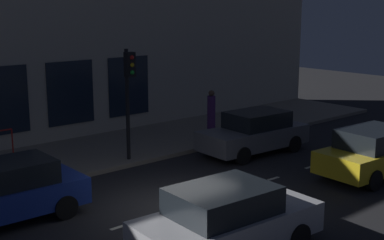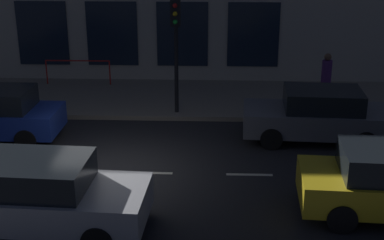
{
  "view_description": "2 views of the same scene",
  "coord_description": "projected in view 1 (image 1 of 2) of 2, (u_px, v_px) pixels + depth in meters",
  "views": [
    {
      "loc": [
        -10.74,
        8.83,
        5.46
      ],
      "look_at": [
        1.96,
        -2.18,
        1.86
      ],
      "focal_mm": 50.34,
      "sensor_mm": 36.0,
      "label": 1
    },
    {
      "loc": [
        -12.73,
        -2.61,
        6.1
      ],
      "look_at": [
        0.67,
        -2.08,
        1.25
      ],
      "focal_mm": 50.58,
      "sensor_mm": 36.0,
      "label": 2
    }
  ],
  "objects": [
    {
      "name": "building_facade",
      "position": [
        31.0,
        39.0,
        20.36
      ],
      "size": [
        0.65,
        32.0,
        8.38
      ],
      "color": "beige",
      "rests_on": "ground"
    },
    {
      "name": "lane_centre_line",
      "position": [
        206.0,
        200.0,
        15.38
      ],
      "size": [
        0.12,
        27.2,
        0.01
      ],
      "color": "beige",
      "rests_on": "ground"
    },
    {
      "name": "parked_car_0",
      "position": [
        227.0,
        220.0,
        11.92
      ],
      "size": [
        2.14,
        4.41,
        1.58
      ],
      "rotation": [
        0.0,
        0.0,
        3.09
      ],
      "color": "#B7B7BC",
      "rests_on": "ground"
    },
    {
      "name": "parked_car_1",
      "position": [
        8.0,
        192.0,
        13.71
      ],
      "size": [
        1.85,
        3.98,
        1.58
      ],
      "rotation": [
        0.0,
        0.0,
        -0.02
      ],
      "color": "#1E389E",
      "rests_on": "ground"
    },
    {
      "name": "pedestrian_0",
      "position": [
        211.0,
        112.0,
        23.06
      ],
      "size": [
        0.41,
        0.41,
        1.76
      ],
      "rotation": [
        0.0,
        0.0,
        1.74
      ],
      "color": "#5B2D70",
      "rests_on": "sidewalk"
    },
    {
      "name": "parked_car_2",
      "position": [
        375.0,
        152.0,
        17.43
      ],
      "size": [
        2.11,
        4.4,
        1.58
      ],
      "rotation": [
        0.0,
        0.0,
        3.08
      ],
      "color": "gold",
      "rests_on": "ground"
    },
    {
      "name": "sidewalk",
      "position": [
        68.0,
        158.0,
        19.34
      ],
      "size": [
        4.5,
        32.0,
        0.15
      ],
      "color": "gray",
      "rests_on": "ground"
    },
    {
      "name": "traffic_light",
      "position": [
        129.0,
        83.0,
        18.28
      ],
      "size": [
        0.48,
        0.32,
        3.86
      ],
      "color": "black",
      "rests_on": "sidewalk"
    },
    {
      "name": "parked_car_3",
      "position": [
        254.0,
        133.0,
        20.09
      ],
      "size": [
        2.05,
        4.35,
        1.58
      ],
      "rotation": [
        0.0,
        0.0,
        -0.05
      ],
      "color": "slate",
      "rests_on": "ground"
    },
    {
      "name": "ground_plane",
      "position": [
        179.0,
        208.0,
        14.74
      ],
      "size": [
        60.0,
        60.0,
        0.0
      ],
      "primitive_type": "plane",
      "color": "#232326"
    }
  ]
}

